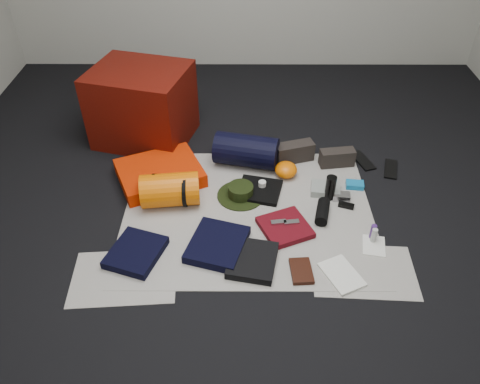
{
  "coord_description": "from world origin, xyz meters",
  "views": [
    {
      "loc": [
        -0.04,
        -2.26,
        2.04
      ],
      "look_at": [
        -0.05,
        0.08,
        0.1
      ],
      "focal_mm": 35.0,
      "sensor_mm": 36.0,
      "label": 1
    }
  ],
  "objects_px": {
    "water_bottle": "(330,188)",
    "compact_camera": "(341,197)",
    "navy_duffel": "(246,151)",
    "paperback_book": "(301,271)",
    "red_cabinet": "(143,105)",
    "sleeping_pad": "(160,173)",
    "stuff_sack": "(170,190)"
  },
  "relations": [
    {
      "from": "stuff_sack",
      "to": "water_bottle",
      "type": "xyz_separation_m",
      "value": [
        1.05,
        0.06,
        -0.02
      ]
    },
    {
      "from": "water_bottle",
      "to": "paperback_book",
      "type": "height_order",
      "value": "water_bottle"
    },
    {
      "from": "paperback_book",
      "to": "compact_camera",
      "type": "bearing_deg",
      "value": 59.02
    },
    {
      "from": "paperback_book",
      "to": "navy_duffel",
      "type": "bearing_deg",
      "value": 102.61
    },
    {
      "from": "red_cabinet",
      "to": "navy_duffel",
      "type": "xyz_separation_m",
      "value": [
        0.79,
        -0.37,
        -0.16
      ]
    },
    {
      "from": "sleeping_pad",
      "to": "water_bottle",
      "type": "height_order",
      "value": "water_bottle"
    },
    {
      "from": "red_cabinet",
      "to": "sleeping_pad",
      "type": "height_order",
      "value": "red_cabinet"
    },
    {
      "from": "sleeping_pad",
      "to": "compact_camera",
      "type": "xyz_separation_m",
      "value": [
        1.24,
        -0.22,
        -0.03
      ]
    },
    {
      "from": "stuff_sack",
      "to": "paperback_book",
      "type": "relative_size",
      "value": 2.05
    },
    {
      "from": "navy_duffel",
      "to": "compact_camera",
      "type": "height_order",
      "value": "navy_duffel"
    },
    {
      "from": "red_cabinet",
      "to": "compact_camera",
      "type": "xyz_separation_m",
      "value": [
        1.42,
        -0.76,
        -0.26
      ]
    },
    {
      "from": "water_bottle",
      "to": "compact_camera",
      "type": "xyz_separation_m",
      "value": [
        0.08,
        -0.02,
        -0.06
      ]
    },
    {
      "from": "navy_duffel",
      "to": "compact_camera",
      "type": "distance_m",
      "value": 0.75
    },
    {
      "from": "sleeping_pad",
      "to": "paperback_book",
      "type": "xyz_separation_m",
      "value": [
        0.91,
        -0.86,
        -0.04
      ]
    },
    {
      "from": "red_cabinet",
      "to": "water_bottle",
      "type": "distance_m",
      "value": 1.55
    },
    {
      "from": "red_cabinet",
      "to": "navy_duffel",
      "type": "distance_m",
      "value": 0.88
    },
    {
      "from": "sleeping_pad",
      "to": "compact_camera",
      "type": "height_order",
      "value": "sleeping_pad"
    },
    {
      "from": "paperback_book",
      "to": "water_bottle",
      "type": "bearing_deg",
      "value": 65.31
    },
    {
      "from": "sleeping_pad",
      "to": "paperback_book",
      "type": "bearing_deg",
      "value": -43.28
    },
    {
      "from": "stuff_sack",
      "to": "compact_camera",
      "type": "relative_size",
      "value": 3.29
    },
    {
      "from": "navy_duffel",
      "to": "sleeping_pad",
      "type": "bearing_deg",
      "value": -150.54
    },
    {
      "from": "navy_duffel",
      "to": "compact_camera",
      "type": "bearing_deg",
      "value": -19.07
    },
    {
      "from": "navy_duffel",
      "to": "paperback_book",
      "type": "relative_size",
      "value": 2.46
    },
    {
      "from": "sleeping_pad",
      "to": "stuff_sack",
      "type": "relative_size",
      "value": 1.47
    },
    {
      "from": "stuff_sack",
      "to": "navy_duffel",
      "type": "bearing_deg",
      "value": 41.27
    },
    {
      "from": "sleeping_pad",
      "to": "stuff_sack",
      "type": "distance_m",
      "value": 0.29
    },
    {
      "from": "red_cabinet",
      "to": "compact_camera",
      "type": "height_order",
      "value": "red_cabinet"
    },
    {
      "from": "water_bottle",
      "to": "sleeping_pad",
      "type": "bearing_deg",
      "value": 170.11
    },
    {
      "from": "stuff_sack",
      "to": "navy_duffel",
      "type": "relative_size",
      "value": 0.83
    },
    {
      "from": "sleeping_pad",
      "to": "water_bottle",
      "type": "xyz_separation_m",
      "value": [
        1.16,
        -0.2,
        0.04
      ]
    },
    {
      "from": "sleeping_pad",
      "to": "water_bottle",
      "type": "bearing_deg",
      "value": -9.89
    },
    {
      "from": "sleeping_pad",
      "to": "navy_duffel",
      "type": "bearing_deg",
      "value": 16.43
    }
  ]
}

